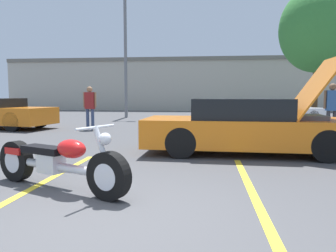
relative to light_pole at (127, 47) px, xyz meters
name	(u,v)px	position (x,y,z in m)	size (l,w,h in m)	color
ground_plane	(105,220)	(3.57, -15.71, -4.12)	(80.00, 80.00, 0.00)	#474749
parking_stripe_middle	(33,188)	(2.16, -14.67, -4.12)	(0.12, 4.83, 0.01)	yellow
parking_stripe_back	(254,196)	(5.29, -14.67, -4.12)	(0.12, 4.83, 0.01)	yellow
far_building	(194,83)	(3.57, 9.74, -1.79)	(32.00, 4.20, 4.40)	#B2AD9E
light_pole	(127,47)	(0.00, 0.00, 0.00)	(1.21, 0.28, 7.49)	slate
tree_background	(318,29)	(10.80, 0.53, 0.86)	(4.20, 4.20, 7.41)	brown
motorcycle	(57,163)	(2.55, -14.66, -3.74)	(2.36, 1.20, 0.95)	black
show_car_hood_open	(249,127)	(5.62, -11.46, -3.51)	(4.78, 1.90, 2.17)	orange
parked_car_right_row	(276,112)	(7.76, -3.85, -3.58)	(4.53, 3.39, 1.12)	white
spectator_near_motorcycle	(332,105)	(8.71, -7.86, -3.10)	(0.52, 0.22, 1.71)	#333338
spectator_by_show_car	(90,104)	(0.22, -6.93, -3.14)	(0.52, 0.22, 1.66)	#38476B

